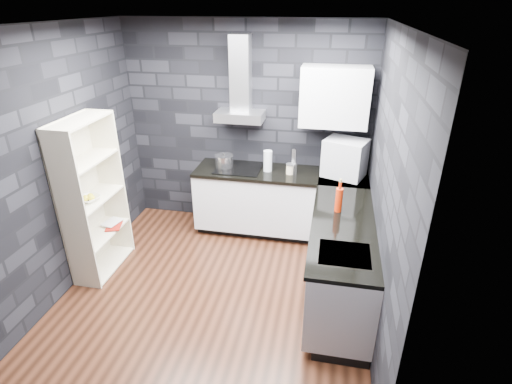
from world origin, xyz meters
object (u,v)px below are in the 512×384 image
(pot, at_px, (224,161))
(glass_vase, at_px, (268,161))
(storage_jar, at_px, (290,169))
(fruit_bowl, at_px, (89,199))
(bookshelf, at_px, (93,199))
(red_bottle, at_px, (339,200))
(utensil_crock, at_px, (293,168))
(appliance_garage, at_px, (345,159))

(pot, xyz_separation_m, glass_vase, (0.58, -0.01, 0.05))
(storage_jar, distance_m, fruit_bowl, 2.37)
(bookshelf, bearing_deg, red_bottle, -8.02)
(utensil_crock, distance_m, red_bottle, 1.08)
(bookshelf, bearing_deg, utensil_crock, 15.73)
(storage_jar, height_order, fruit_bowl, storage_jar)
(pot, relative_size, red_bottle, 0.91)
(appliance_garage, bearing_deg, utensil_crock, -155.80)
(red_bottle, bearing_deg, utensil_crock, 122.05)
(pot, bearing_deg, red_bottle, -32.52)
(red_bottle, distance_m, bookshelf, 2.67)
(utensil_crock, height_order, appliance_garage, appliance_garage)
(bookshelf, height_order, fruit_bowl, bookshelf)
(pot, xyz_separation_m, storage_jar, (0.87, -0.06, -0.02))
(bookshelf, bearing_deg, storage_jar, 15.61)
(pot, relative_size, fruit_bowl, 1.04)
(appliance_garage, relative_size, red_bottle, 1.88)
(bookshelf, relative_size, fruit_bowl, 8.02)
(appliance_garage, relative_size, fruit_bowl, 2.14)
(storage_jar, xyz_separation_m, bookshelf, (-2.04, -1.12, -0.06))
(pot, xyz_separation_m, fruit_bowl, (-1.18, -1.25, -0.04))
(storage_jar, bearing_deg, fruit_bowl, -149.76)
(glass_vase, height_order, storage_jar, glass_vase)
(glass_vase, bearing_deg, fruit_bowl, -144.84)
(glass_vase, height_order, appliance_garage, appliance_garage)
(utensil_crock, height_order, fruit_bowl, utensil_crock)
(glass_vase, xyz_separation_m, bookshelf, (-1.75, -1.17, -0.13))
(storage_jar, xyz_separation_m, red_bottle, (0.61, -0.88, 0.07))
(appliance_garage, height_order, red_bottle, appliance_garage)
(red_bottle, xyz_separation_m, fruit_bowl, (-2.65, -0.31, -0.09))
(appliance_garage, xyz_separation_m, red_bottle, (-0.06, -0.96, -0.10))
(appliance_garage, bearing_deg, glass_vase, -158.28)
(red_bottle, distance_m, fruit_bowl, 2.67)
(glass_vase, relative_size, bookshelf, 0.15)
(storage_jar, xyz_separation_m, fruit_bowl, (-2.04, -1.19, -0.02))
(bookshelf, bearing_deg, fruit_bowl, -103.19)
(pot, xyz_separation_m, appliance_garage, (1.53, 0.02, 0.14))
(utensil_crock, xyz_separation_m, bookshelf, (-2.08, -1.15, -0.07))
(utensil_crock, height_order, red_bottle, red_bottle)
(red_bottle, height_order, fruit_bowl, red_bottle)
(glass_vase, xyz_separation_m, red_bottle, (0.90, -0.93, -0.01))
(glass_vase, distance_m, storage_jar, 0.30)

